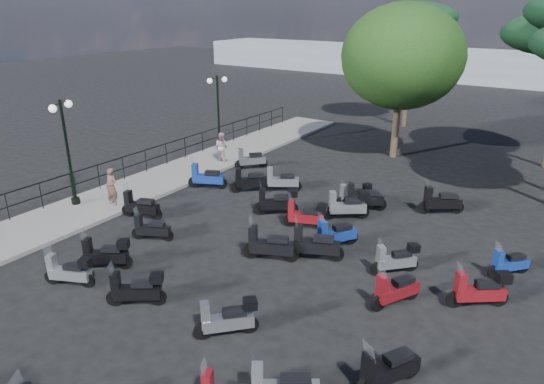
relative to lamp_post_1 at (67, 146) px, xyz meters
The scene contains 34 objects.
ground 7.68m from the lamp_post_1, ahead, with size 120.00×120.00×0.00m, color black.
sidewalk 4.72m from the lamp_post_1, 80.32° to the left, with size 3.00×30.00×0.15m, color slate.
railing 4.15m from the lamp_post_1, 99.53° to the left, with size 0.04×26.04×1.10m.
lamp_post_1 is the anchor object (origin of this frame).
lamp_post_2 9.32m from the lamp_post_1, 90.44° to the left, with size 0.57×1.16×4.09m.
woman 2.29m from the lamp_post_1, 30.83° to the left, with size 0.56×0.37×1.53m, color brown.
pedestrian_far 8.12m from the lamp_post_1, 80.67° to the left, with size 0.72×0.56×1.49m, color #C4A6A8.
scooter_1 6.63m from the lamp_post_1, 37.09° to the right, with size 1.46×0.84×1.24m.
scooter_2 6.07m from the lamp_post_1, 26.52° to the right, with size 1.47×1.04×1.32m.
scooter_3 3.77m from the lamp_post_1, 13.53° to the left, with size 1.66×0.76×1.36m.
scooter_4 5.90m from the lamp_post_1, 56.69° to the left, with size 1.68×0.95×1.43m.
scooter_5 8.77m from the lamp_post_1, 69.04° to the left, with size 1.21×1.36×1.36m.
scooter_7 8.42m from the lamp_post_1, 24.52° to the right, with size 1.43×1.09×1.31m.
scooter_8 5.28m from the lamp_post_1, ahead, with size 1.41×0.80×1.20m.
scooter_9 8.49m from the lamp_post_1, 28.21° to the left, with size 1.56×1.10×1.40m.
scooter_10 7.54m from the lamp_post_1, 47.50° to the left, with size 1.32×1.38×1.43m.
scooter_11 8.87m from the lamp_post_1, 45.71° to the left, with size 1.56×1.02×1.39m.
scooter_13 10.96m from the lamp_post_1, 16.46° to the right, with size 1.25×1.29×1.31m.
scooter_14 10.55m from the lamp_post_1, ahead, with size 1.74×0.94×1.47m.
scooter_15 10.95m from the lamp_post_1, 14.40° to the left, with size 1.06×1.53×1.39m.
scooter_16 9.70m from the lamp_post_1, 21.51° to the left, with size 1.61×0.80×1.33m.
scooter_17 11.59m from the lamp_post_1, 34.38° to the left, with size 1.15×1.19×1.21m.
scooter_20 13.50m from the lamp_post_1, ahead, with size 0.94×1.55×1.35m.
scooter_21 13.08m from the lamp_post_1, ahead, with size 1.20×1.21×1.24m.
scooter_22 11.15m from the lamp_post_1, 27.58° to the left, with size 1.54×1.21×1.43m.
scooter_23 11.87m from the lamp_post_1, 32.22° to the left, with size 1.64×1.00×1.43m.
scooter_26 14.66m from the lamp_post_1, 10.11° to the right, with size 0.99×1.61×1.40m.
scooter_27 15.48m from the lamp_post_1, ahead, with size 1.47×1.17×1.37m.
scooter_28 16.28m from the lamp_post_1, 14.21° to the left, with size 1.04×1.18×1.18m.
scooter_29 14.80m from the lamp_post_1, 30.94° to the left, with size 1.56×1.14×1.45m.
scooter_30 9.29m from the lamp_post_1, ahead, with size 1.74×0.94×1.47m.
broadleaf_tree 16.39m from the lamp_post_1, 59.13° to the left, with size 6.21×6.21×7.90m.
pine_2 22.36m from the lamp_post_1, 73.03° to the left, with size 5.29×5.29×7.93m.
distant_hills 46.51m from the lamp_post_1, 81.13° to the left, with size 70.00×8.00×3.00m, color gray.
Camera 1 is at (9.62, -11.71, 7.78)m, focal length 32.00 mm.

